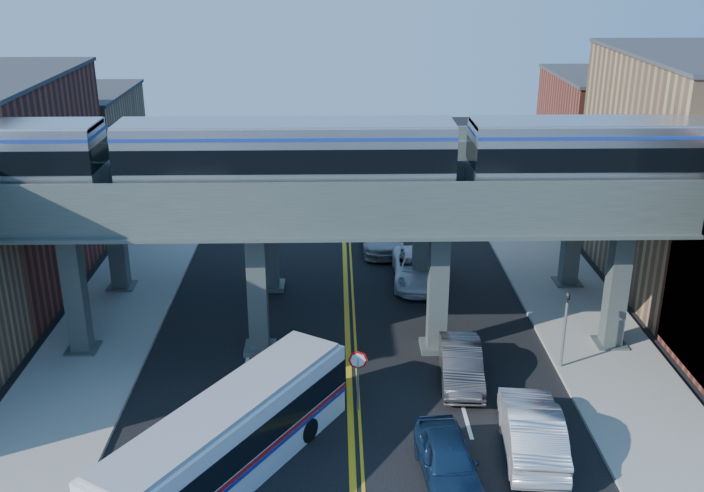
{
  "coord_description": "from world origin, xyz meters",
  "views": [
    {
      "loc": [
        -0.52,
        -23.68,
        17.18
      ],
      "look_at": [
        0.18,
        8.14,
        5.0
      ],
      "focal_mm": 40.0,
      "sensor_mm": 36.0,
      "label": 1
    }
  ],
  "objects_px": {
    "car_lane_a": "(448,460)",
    "car_parked_curb": "(532,429)",
    "transit_bus": "(229,440)",
    "car_lane_d": "(380,234)",
    "stop_sign": "(358,371)",
    "car_lane_b": "(461,364)",
    "traffic_signal": "(565,322)",
    "car_lane_c": "(418,269)",
    "transit_train": "(286,155)"
  },
  "relations": [
    {
      "from": "car_lane_b",
      "to": "car_lane_d",
      "type": "distance_m",
      "value": 16.09
    },
    {
      "from": "traffic_signal",
      "to": "transit_bus",
      "type": "height_order",
      "value": "traffic_signal"
    },
    {
      "from": "car_lane_a",
      "to": "car_parked_curb",
      "type": "bearing_deg",
      "value": 21.75
    },
    {
      "from": "transit_bus",
      "to": "car_lane_b",
      "type": "distance_m",
      "value": 10.86
    },
    {
      "from": "traffic_signal",
      "to": "stop_sign",
      "type": "bearing_deg",
      "value": -161.37
    },
    {
      "from": "traffic_signal",
      "to": "car_lane_c",
      "type": "distance_m",
      "value": 11.04
    },
    {
      "from": "car_lane_a",
      "to": "stop_sign",
      "type": "bearing_deg",
      "value": 119.71
    },
    {
      "from": "car_lane_a",
      "to": "transit_bus",
      "type": "bearing_deg",
      "value": 172.99
    },
    {
      "from": "car_lane_d",
      "to": "car_lane_a",
      "type": "bearing_deg",
      "value": -89.74
    },
    {
      "from": "traffic_signal",
      "to": "transit_bus",
      "type": "distance_m",
      "value": 15.17
    },
    {
      "from": "car_lane_a",
      "to": "car_lane_d",
      "type": "bearing_deg",
      "value": 88.57
    },
    {
      "from": "car_lane_d",
      "to": "car_parked_curb",
      "type": "height_order",
      "value": "car_parked_curb"
    },
    {
      "from": "car_lane_d",
      "to": "car_parked_curb",
      "type": "bearing_deg",
      "value": -80.79
    },
    {
      "from": "stop_sign",
      "to": "car_lane_b",
      "type": "relative_size",
      "value": 0.55
    },
    {
      "from": "car_lane_a",
      "to": "car_lane_b",
      "type": "height_order",
      "value": "car_lane_b"
    },
    {
      "from": "stop_sign",
      "to": "car_lane_a",
      "type": "relative_size",
      "value": 0.57
    },
    {
      "from": "transit_train",
      "to": "car_lane_c",
      "type": "bearing_deg",
      "value": 49.51
    },
    {
      "from": "traffic_signal",
      "to": "car_parked_curb",
      "type": "height_order",
      "value": "traffic_signal"
    },
    {
      "from": "stop_sign",
      "to": "car_lane_d",
      "type": "distance_m",
      "value": 18.14
    },
    {
      "from": "car_parked_curb",
      "to": "traffic_signal",
      "type": "bearing_deg",
      "value": -108.87
    },
    {
      "from": "stop_sign",
      "to": "car_lane_b",
      "type": "height_order",
      "value": "stop_sign"
    },
    {
      "from": "car_lane_b",
      "to": "car_parked_curb",
      "type": "xyz_separation_m",
      "value": [
        1.8,
        -4.96,
        0.13
      ]
    },
    {
      "from": "transit_bus",
      "to": "car_lane_d",
      "type": "distance_m",
      "value": 22.97
    },
    {
      "from": "stop_sign",
      "to": "car_lane_b",
      "type": "bearing_deg",
      "value": 25.77
    },
    {
      "from": "car_lane_d",
      "to": "car_parked_curb",
      "type": "distance_m",
      "value": 21.29
    },
    {
      "from": "car_lane_b",
      "to": "car_lane_c",
      "type": "height_order",
      "value": "car_lane_c"
    },
    {
      "from": "car_parked_curb",
      "to": "stop_sign",
      "type": "bearing_deg",
      "value": -18.6
    },
    {
      "from": "transit_train",
      "to": "car_lane_b",
      "type": "distance_m",
      "value": 11.39
    },
    {
      "from": "car_lane_a",
      "to": "traffic_signal",
      "type": "bearing_deg",
      "value": 47.11
    },
    {
      "from": "car_lane_b",
      "to": "car_lane_c",
      "type": "xyz_separation_m",
      "value": [
        -0.76,
        10.46,
        0.01
      ]
    },
    {
      "from": "car_lane_a",
      "to": "transit_train",
      "type": "bearing_deg",
      "value": 117.48
    },
    {
      "from": "transit_bus",
      "to": "car_lane_d",
      "type": "xyz_separation_m",
      "value": [
        6.4,
        22.05,
        -0.61
      ]
    },
    {
      "from": "car_lane_a",
      "to": "car_lane_c",
      "type": "distance_m",
      "value": 17.01
    },
    {
      "from": "transit_bus",
      "to": "car_lane_a",
      "type": "xyz_separation_m",
      "value": [
        7.47,
        -0.37,
        -0.68
      ]
    },
    {
      "from": "stop_sign",
      "to": "car_lane_d",
      "type": "relative_size",
      "value": 0.45
    },
    {
      "from": "car_lane_d",
      "to": "car_lane_b",
      "type": "bearing_deg",
      "value": -83.48
    },
    {
      "from": "car_lane_b",
      "to": "car_lane_a",
      "type": "bearing_deg",
      "value": -98.01
    },
    {
      "from": "traffic_signal",
      "to": "car_lane_d",
      "type": "height_order",
      "value": "traffic_signal"
    },
    {
      "from": "car_lane_c",
      "to": "car_parked_curb",
      "type": "bearing_deg",
      "value": -78.35
    },
    {
      "from": "car_lane_c",
      "to": "car_lane_b",
      "type": "bearing_deg",
      "value": -83.59
    },
    {
      "from": "transit_train",
      "to": "car_lane_d",
      "type": "bearing_deg",
      "value": 70.05
    },
    {
      "from": "car_lane_b",
      "to": "car_parked_curb",
      "type": "distance_m",
      "value": 5.28
    },
    {
      "from": "transit_train",
      "to": "stop_sign",
      "type": "relative_size",
      "value": 16.35
    },
    {
      "from": "transit_train",
      "to": "traffic_signal",
      "type": "xyz_separation_m",
      "value": [
        11.74,
        -2.0,
        -6.8
      ]
    },
    {
      "from": "transit_bus",
      "to": "car_parked_curb",
      "type": "xyz_separation_m",
      "value": [
        10.71,
        1.2,
        -0.54
      ]
    },
    {
      "from": "traffic_signal",
      "to": "car_parked_curb",
      "type": "distance_m",
      "value": 6.57
    },
    {
      "from": "transit_bus",
      "to": "car_lane_a",
      "type": "distance_m",
      "value": 7.51
    },
    {
      "from": "car_parked_curb",
      "to": "transit_train",
      "type": "bearing_deg",
      "value": -34.95
    },
    {
      "from": "car_lane_c",
      "to": "car_lane_d",
      "type": "relative_size",
      "value": 0.98
    },
    {
      "from": "stop_sign",
      "to": "car_parked_curb",
      "type": "relative_size",
      "value": 0.47
    }
  ]
}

